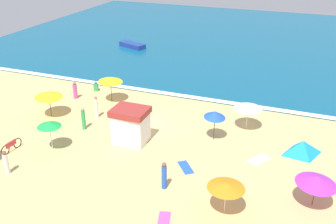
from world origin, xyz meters
name	(u,v)px	position (x,y,z in m)	size (l,w,h in m)	color
ground_plane	(146,125)	(0.00, 0.00, 0.00)	(60.00, 60.00, 0.00)	#D8B775
ocean_water	(229,38)	(0.00, 28.00, 0.05)	(60.00, 44.00, 0.10)	#0F567A
wave_breaker_foam	(175,94)	(0.00, 6.30, 0.10)	(57.00, 0.70, 0.01)	white
lifeguard_cabana	(131,125)	(0.04, -2.68, 1.30)	(2.45, 2.02, 2.55)	white
beach_umbrella_0	(215,114)	(5.43, -0.27, 1.98)	(2.18, 2.17, 2.29)	#4C3823
beach_umbrella_1	(226,185)	(8.05, -7.74, 1.72)	(2.46, 2.45, 1.90)	silver
beach_umbrella_2	(49,95)	(-7.87, -1.26, 1.84)	(2.60, 2.58, 2.12)	#4C3823
beach_umbrella_3	(248,106)	(7.29, 2.23, 1.88)	(2.19, 2.20, 2.10)	silver
beach_umbrella_5	(49,124)	(-4.52, -5.65, 1.92)	(1.98, 1.98, 2.12)	silver
beach_umbrella_6	(110,80)	(-4.71, 3.08, 2.01)	(2.50, 2.49, 2.27)	#4C3823
beach_umbrella_8	(317,180)	(12.41, -5.43, 1.64)	(2.68, 2.67, 1.94)	#4C3823
beach_tent	(302,147)	(11.48, -0.10, 0.51)	(2.68, 2.52, 1.02)	#1999D8
parked_bicycle	(11,146)	(-6.96, -6.84, 0.38)	(0.18, 1.82, 0.76)	black
beachgoer_0	(83,118)	(-4.12, -2.28, 0.88)	(0.30, 0.30, 1.80)	green
beachgoer_1	(6,162)	(-5.32, -9.07, 0.78)	(0.30, 0.30, 1.60)	white
beachgoer_3	(164,176)	(4.27, -6.95, 0.85)	(0.33, 0.33, 1.74)	blue
beachgoer_4	(75,91)	(-8.05, 2.51, 0.72)	(0.51, 0.51, 1.55)	#D84CA5
beachgoer_5	(96,87)	(-7.26, 4.71, 0.40)	(0.48, 0.48, 0.91)	green
beachgoer_6	(96,107)	(-4.25, -0.21, 0.88)	(0.38, 0.38, 1.83)	white
beach_towel_0	(259,160)	(8.96, -1.85, 0.01)	(1.58, 1.79, 0.01)	white
beach_towel_3	(164,219)	(5.26, -9.42, 0.01)	(0.90, 1.25, 0.01)	#D84CA5
beach_towel_4	(186,167)	(4.75, -4.47, 0.01)	(1.46, 1.60, 0.01)	blue
small_boat_0	(132,45)	(-10.44, 18.93, 0.39)	(3.80, 2.47, 0.58)	navy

